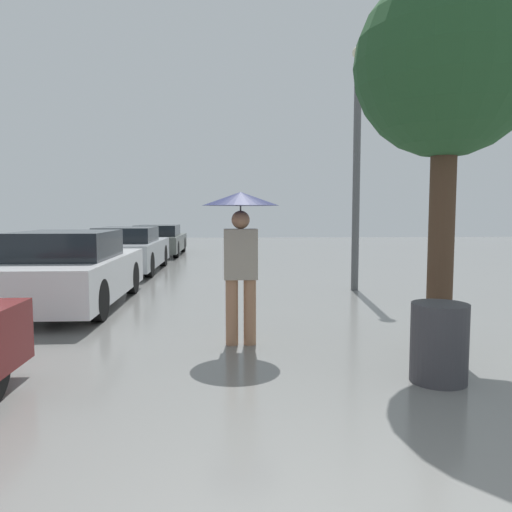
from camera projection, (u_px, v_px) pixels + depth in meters
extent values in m
cylinder|color=#9E7051|center=(232.00, 312.00, 5.97)|extent=(0.15, 0.15, 0.80)
cylinder|color=#9E7051|center=(250.00, 312.00, 5.98)|extent=(0.15, 0.15, 0.80)
cube|color=gray|center=(241.00, 254.00, 5.91)|extent=(0.40, 0.23, 0.60)
sphere|color=#9E7051|center=(241.00, 220.00, 5.87)|extent=(0.22, 0.22, 0.22)
cylinder|color=#515456|center=(241.00, 232.00, 5.89)|extent=(0.02, 0.02, 0.63)
cone|color=#191E4C|center=(241.00, 199.00, 5.85)|extent=(0.91, 0.91, 0.16)
cube|color=silver|center=(72.00, 277.00, 8.44)|extent=(1.69, 4.05, 0.66)
cube|color=black|center=(67.00, 245.00, 8.19)|extent=(1.44, 1.82, 0.45)
cylinder|color=black|center=(53.00, 278.00, 9.67)|extent=(0.18, 0.62, 0.62)
cylinder|color=black|center=(132.00, 278.00, 9.75)|extent=(0.18, 0.62, 0.62)
cylinder|color=black|center=(98.00, 300.00, 7.25)|extent=(0.18, 0.62, 0.62)
cube|color=#9EA3A8|center=(129.00, 253.00, 13.40)|extent=(1.65, 4.19, 0.64)
cube|color=black|center=(127.00, 234.00, 13.15)|extent=(1.40, 1.89, 0.38)
cylinder|color=black|center=(112.00, 256.00, 14.67)|extent=(0.18, 0.62, 0.62)
cylinder|color=black|center=(163.00, 255.00, 14.75)|extent=(0.18, 0.62, 0.62)
cylinder|color=black|center=(87.00, 265.00, 12.08)|extent=(0.18, 0.62, 0.62)
cylinder|color=black|center=(149.00, 265.00, 12.16)|extent=(0.18, 0.62, 0.62)
cube|color=#4C514C|center=(159.00, 243.00, 18.69)|extent=(1.74, 4.18, 0.56)
cube|color=black|center=(158.00, 230.00, 18.44)|extent=(1.48, 1.88, 0.39)
cylinder|color=black|center=(144.00, 245.00, 19.95)|extent=(0.18, 0.58, 0.58)
cylinder|color=black|center=(183.00, 244.00, 20.03)|extent=(0.18, 0.58, 0.58)
cylinder|color=black|center=(131.00, 249.00, 17.37)|extent=(0.18, 0.58, 0.58)
cylinder|color=black|center=(176.00, 249.00, 17.46)|extent=(0.18, 0.58, 0.58)
cylinder|color=#473323|center=(441.00, 238.00, 5.46)|extent=(0.28, 0.28, 2.62)
sphere|color=#234C28|center=(447.00, 64.00, 5.30)|extent=(1.97, 1.97, 1.97)
cylinder|color=#515456|center=(356.00, 176.00, 10.00)|extent=(0.15, 0.15, 4.64)
sphere|color=beige|center=(359.00, 53.00, 9.79)|extent=(0.25, 0.25, 0.25)
cylinder|color=#38383D|center=(439.00, 343.00, 4.66)|extent=(0.53, 0.53, 0.74)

